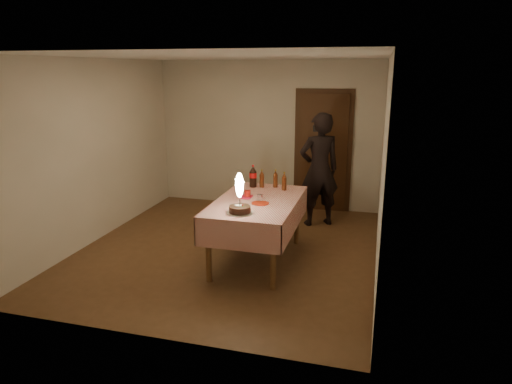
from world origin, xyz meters
TOP-DOWN VIEW (x-y plane):
  - ground at (0.00, 0.00)m, footprint 4.00×4.50m
  - room_shell at (0.03, 0.08)m, footprint 4.04×4.54m
  - dining_table at (0.48, -0.26)m, footprint 1.02×1.72m
  - birthday_cake at (0.43, -0.83)m, footprint 0.32×0.32m
  - red_plate at (0.56, -0.41)m, footprint 0.22×0.22m
  - red_cup at (0.34, -0.20)m, footprint 0.08×0.08m
  - clear_cup at (0.53, -0.31)m, footprint 0.07×0.07m
  - napkin_stack at (0.31, -0.20)m, footprint 0.15×0.15m
  - cola_bottle at (0.25, 0.37)m, footprint 0.10×0.10m
  - amber_bottle_left at (0.38, 0.39)m, footprint 0.06×0.06m
  - amber_bottle_right at (0.71, 0.31)m, footprint 0.06×0.06m
  - amber_bottle_mid at (0.56, 0.43)m, footprint 0.06×0.06m
  - photographer at (1.05, 1.40)m, footprint 0.79×0.69m

SIDE VIEW (x-z plane):
  - ground at x=0.00m, z-range -0.01..0.01m
  - dining_table at x=0.48m, z-range 0.31..1.14m
  - red_plate at x=0.56m, z-range 0.83..0.84m
  - napkin_stack at x=0.31m, z-range 0.83..0.85m
  - clear_cup at x=0.53m, z-range 0.83..0.92m
  - red_cup at x=0.34m, z-range 0.83..0.93m
  - photographer at x=1.05m, z-range 0.00..1.81m
  - amber_bottle_left at x=0.38m, z-range 0.82..1.08m
  - amber_bottle_right at x=0.71m, z-range 0.82..1.08m
  - amber_bottle_mid at x=0.56m, z-range 0.82..1.08m
  - birthday_cake at x=0.43m, z-range 0.72..1.20m
  - cola_bottle at x=0.25m, z-range 0.83..1.14m
  - room_shell at x=0.03m, z-range 0.34..2.96m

